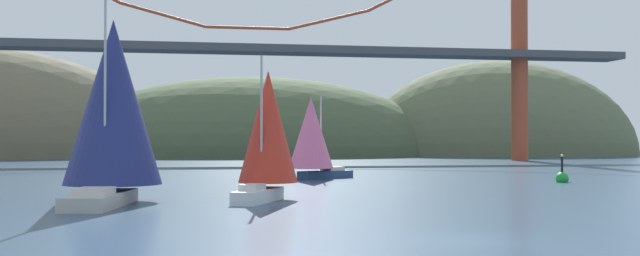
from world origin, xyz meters
TOP-DOWN VIEW (x-y plane):
  - ground_plane at (0.00, 0.00)m, footprint 360.00×360.00m
  - headland_center at (5.00, 135.00)m, footprint 85.17×44.00m
  - headland_right at (60.00, 135.00)m, footprint 64.13×44.00m
  - suspension_bridge at (-0.00, 95.00)m, footprint 128.57×6.00m
  - sailboat_scarlet_sail at (-5.37, 19.68)m, footprint 4.98×6.89m
  - sailboat_pink_spinnaker at (1.33, 42.66)m, footprint 7.16×5.86m
  - sailboat_navy_sail at (-14.42, 19.38)m, footprint 6.49×9.94m
  - channel_buoy at (21.48, 33.95)m, footprint 1.10×1.10m

SIDE VIEW (x-z plane):
  - ground_plane at x=0.00m, z-range 0.00..0.00m
  - headland_center at x=5.00m, z-range -16.78..16.78m
  - headland_right at x=60.00m, z-range -21.19..21.19m
  - channel_buoy at x=21.48m, z-range -0.95..1.69m
  - sailboat_pink_spinnaker at x=1.33m, z-range 0.19..7.86m
  - sailboat_scarlet_sail at x=-5.37m, z-range -0.14..8.50m
  - sailboat_navy_sail at x=-14.42m, z-range -0.32..11.50m
  - suspension_bridge at x=0.00m, z-range -1.64..40.29m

